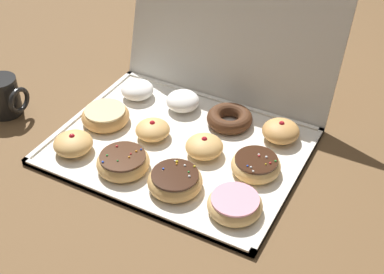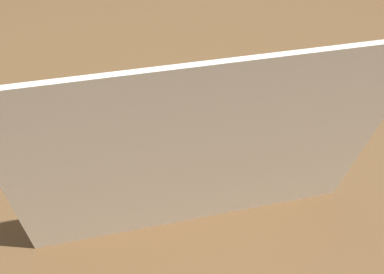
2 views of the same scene
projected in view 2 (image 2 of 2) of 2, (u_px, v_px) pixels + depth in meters
The scene contains 16 objects.
ground_plane at pixel (169, 145), 1.01m from camera, with size 3.00×3.00×0.00m, color brown.
donut_box at pixel (169, 143), 1.01m from camera, with size 0.57×0.44×0.01m.
box_lid_open at pixel (203, 158), 0.68m from camera, with size 0.57×0.41×0.01m, color silver.
jelly_filled_donut_0 at pixel (237, 91), 1.14m from camera, with size 0.09×0.09×0.05m.
sprinkle_donut_1 at pixel (185, 99), 1.11m from camera, with size 0.12×0.12×0.04m.
sprinkle_donut_2 at pixel (132, 106), 1.08m from camera, with size 0.12×0.12×0.04m.
pink_frosted_donut_3 at pixel (73, 115), 1.06m from camera, with size 0.11×0.11×0.04m.
glazed_ring_donut_4 at pixel (255, 120), 1.04m from camera, with size 0.12×0.12×0.04m.
jelly_filled_donut_5 at pixel (200, 130), 1.01m from camera, with size 0.08×0.08×0.05m.
jelly_filled_donut_6 at pixel (139, 139), 0.98m from camera, with size 0.09×0.09×0.05m.
sprinkle_donut_7 at pixel (79, 147), 0.96m from camera, with size 0.11×0.11×0.04m.
powdered_filled_donut_8 at pixel (274, 156), 0.93m from camera, with size 0.09×0.09×0.04m.
powdered_filled_donut_9 at pixel (214, 169), 0.90m from camera, with size 0.09×0.09×0.05m.
chocolate_cake_ring_donut_10 at pixel (147, 181), 0.88m from camera, with size 0.11×0.11×0.03m.
jelly_filled_donut_11 at pixel (79, 191), 0.85m from camera, with size 0.09×0.09×0.05m.
coffee_mug at pixel (341, 82), 1.13m from camera, with size 0.10×0.08×0.10m.
Camera 2 is at (0.14, 0.78, 0.64)m, focal length 41.90 mm.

